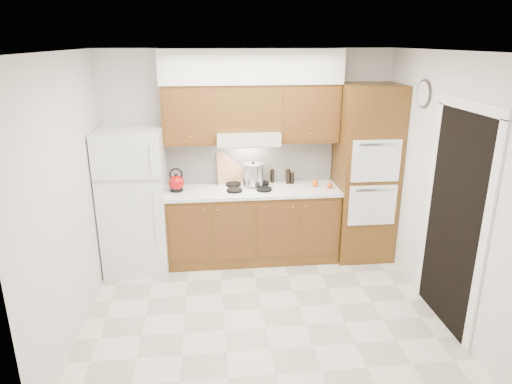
% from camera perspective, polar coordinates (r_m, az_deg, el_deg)
% --- Properties ---
extents(floor, '(3.60, 3.60, 0.00)m').
position_cam_1_polar(floor, '(4.96, 0.72, -14.38)').
color(floor, beige).
rests_on(floor, ground).
extents(ceiling, '(3.60, 3.60, 0.00)m').
position_cam_1_polar(ceiling, '(4.16, 0.86, 17.22)').
color(ceiling, white).
rests_on(ceiling, wall_back).
extents(wall_back, '(3.60, 0.02, 2.60)m').
position_cam_1_polar(wall_back, '(5.83, -0.98, 4.67)').
color(wall_back, silver).
rests_on(wall_back, floor).
extents(wall_left, '(0.02, 3.00, 2.60)m').
position_cam_1_polar(wall_left, '(4.55, -22.34, -0.76)').
color(wall_left, silver).
rests_on(wall_left, floor).
extents(wall_right, '(0.02, 3.00, 2.60)m').
position_cam_1_polar(wall_right, '(4.93, 22.03, 0.71)').
color(wall_right, silver).
rests_on(wall_right, floor).
extents(fridge, '(0.75, 0.72, 1.72)m').
position_cam_1_polar(fridge, '(5.66, -14.94, -1.05)').
color(fridge, white).
rests_on(fridge, floor).
extents(base_cabinets, '(2.11, 0.60, 0.90)m').
position_cam_1_polar(base_cabinets, '(5.81, -0.42, -4.20)').
color(base_cabinets, brown).
rests_on(base_cabinets, floor).
extents(countertop, '(2.13, 0.62, 0.04)m').
position_cam_1_polar(countertop, '(5.64, -0.42, 0.17)').
color(countertop, white).
rests_on(countertop, base_cabinets).
extents(backsplash, '(2.11, 0.03, 0.56)m').
position_cam_1_polar(backsplash, '(5.83, -0.71, 3.88)').
color(backsplash, white).
rests_on(backsplash, countertop).
extents(oven_cabinet, '(0.70, 0.65, 2.20)m').
position_cam_1_polar(oven_cabinet, '(5.87, 13.47, 2.25)').
color(oven_cabinet, brown).
rests_on(oven_cabinet, floor).
extents(upper_cab_left, '(0.63, 0.33, 0.70)m').
position_cam_1_polar(upper_cab_left, '(5.54, -8.34, 9.56)').
color(upper_cab_left, brown).
rests_on(upper_cab_left, wall_back).
extents(upper_cab_right, '(0.73, 0.33, 0.70)m').
position_cam_1_polar(upper_cab_right, '(5.67, 6.47, 9.84)').
color(upper_cab_right, brown).
rests_on(upper_cab_right, wall_back).
extents(range_hood, '(0.75, 0.45, 0.15)m').
position_cam_1_polar(range_hood, '(5.54, -1.04, 6.87)').
color(range_hood, silver).
rests_on(range_hood, wall_back).
extents(upper_cab_over_hood, '(0.75, 0.33, 0.55)m').
position_cam_1_polar(upper_cab_over_hood, '(5.54, -1.12, 10.54)').
color(upper_cab_over_hood, brown).
rests_on(upper_cab_over_hood, range_hood).
extents(soffit, '(2.13, 0.36, 0.40)m').
position_cam_1_polar(soffit, '(5.49, -0.60, 15.45)').
color(soffit, silver).
rests_on(soffit, wall_back).
extents(cooktop, '(0.74, 0.50, 0.01)m').
position_cam_1_polar(cooktop, '(5.64, -0.95, 0.47)').
color(cooktop, white).
rests_on(cooktop, countertop).
extents(doorway, '(0.02, 0.90, 2.10)m').
position_cam_1_polar(doorway, '(4.72, 23.46, -3.49)').
color(doorway, black).
rests_on(doorway, floor).
extents(wall_clock, '(0.02, 0.30, 0.30)m').
position_cam_1_polar(wall_clock, '(5.24, 20.24, 11.45)').
color(wall_clock, '#3F3833').
rests_on(wall_clock, wall_right).
extents(kettle, '(0.22, 0.22, 0.19)m').
position_cam_1_polar(kettle, '(5.60, -9.92, 1.12)').
color(kettle, '#9C0B0B').
rests_on(kettle, countertop).
extents(cutting_board, '(0.33, 0.16, 0.42)m').
position_cam_1_polar(cutting_board, '(5.80, -3.32, 2.95)').
color(cutting_board, tan).
rests_on(cutting_board, countertop).
extents(stock_pot, '(0.28, 0.28, 0.26)m').
position_cam_1_polar(stock_pot, '(5.68, -0.35, 2.23)').
color(stock_pot, silver).
rests_on(stock_pot, cooktop).
extents(condiment_a, '(0.06, 0.06, 0.19)m').
position_cam_1_polar(condiment_a, '(5.83, 2.04, 1.97)').
color(condiment_a, black).
rests_on(condiment_a, countertop).
extents(condiment_b, '(0.07, 0.07, 0.19)m').
position_cam_1_polar(condiment_b, '(5.84, 4.03, 1.95)').
color(condiment_b, black).
rests_on(condiment_b, countertop).
extents(condiment_c, '(0.06, 0.06, 0.15)m').
position_cam_1_polar(condiment_c, '(5.85, 4.55, 1.76)').
color(condiment_c, black).
rests_on(condiment_c, countertop).
extents(orange_near, '(0.09, 0.09, 0.07)m').
position_cam_1_polar(orange_near, '(5.72, 9.21, 0.80)').
color(orange_near, '#DE450B').
rests_on(orange_near, countertop).
extents(orange_far, '(0.09, 0.09, 0.09)m').
position_cam_1_polar(orange_far, '(5.77, 7.39, 1.12)').
color(orange_far, '#FD580D').
rests_on(orange_far, countertop).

